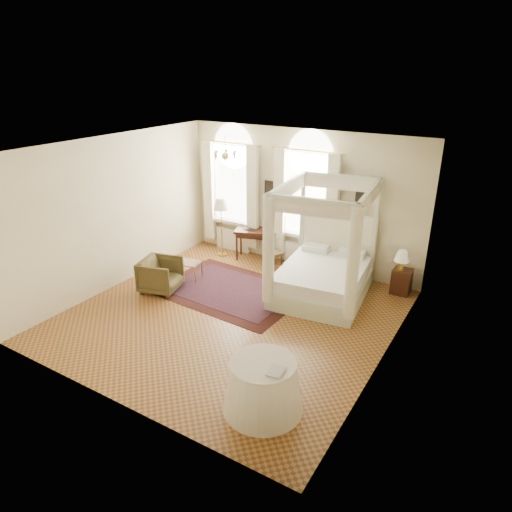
{
  "coord_description": "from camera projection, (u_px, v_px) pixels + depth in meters",
  "views": [
    {
      "loc": [
        4.53,
        -6.54,
        4.62
      ],
      "look_at": [
        0.32,
        0.4,
        1.2
      ],
      "focal_mm": 32.0,
      "sensor_mm": 36.0,
      "label": 1
    }
  ],
  "objects": [
    {
      "name": "nightstand_lamp",
      "position": [
        402.0,
        257.0,
        9.63
      ],
      "size": [
        0.31,
        0.31,
        0.45
      ],
      "color": "gold",
      "rests_on": "nightstand"
    },
    {
      "name": "window_left",
      "position": [
        232.0,
        196.0,
        11.71
      ],
      "size": [
        1.62,
        0.27,
        3.29
      ],
      "color": "white",
      "rests_on": "room_walls"
    },
    {
      "name": "side_table",
      "position": [
        263.0,
        386.0,
        6.49
      ],
      "size": [
        1.17,
        1.17,
        0.8
      ],
      "color": "white",
      "rests_on": "ground"
    },
    {
      "name": "room_walls",
      "position": [
        230.0,
        221.0,
        8.34
      ],
      "size": [
        6.0,
        6.0,
        6.0
      ],
      "color": "#F4E6BA",
      "rests_on": "ground"
    },
    {
      "name": "book",
      "position": [
        269.0,
        370.0,
        6.16
      ],
      "size": [
        0.24,
        0.3,
        0.03
      ],
      "primitive_type": "imported",
      "rotation": [
        0.0,
        0.0,
        0.12
      ],
      "color": "black",
      "rests_on": "side_table"
    },
    {
      "name": "armchair",
      "position": [
        161.0,
        275.0,
        9.97
      ],
      "size": [
        0.99,
        0.98,
        0.74
      ],
      "primitive_type": "imported",
      "rotation": [
        0.0,
        0.0,
        1.84
      ],
      "color": "#44391D",
      "rests_on": "ground"
    },
    {
      "name": "ground",
      "position": [
        232.0,
        315.0,
        9.11
      ],
      "size": [
        6.0,
        6.0,
        0.0
      ],
      "primitive_type": "plane",
      "color": "#9D5E2D",
      "rests_on": "ground"
    },
    {
      "name": "coffee_table",
      "position": [
        188.0,
        264.0,
        10.54
      ],
      "size": [
        0.66,
        0.51,
        0.41
      ],
      "color": "white",
      "rests_on": "ground"
    },
    {
      "name": "laptop",
      "position": [
        251.0,
        229.0,
        11.48
      ],
      "size": [
        0.34,
        0.22,
        0.03
      ],
      "primitive_type": "imported",
      "rotation": [
        0.0,
        0.0,
        3.17
      ],
      "color": "black",
      "rests_on": "writing_desk"
    },
    {
      "name": "canopy_bed",
      "position": [
        322.0,
        273.0,
        9.65
      ],
      "size": [
        2.1,
        2.46,
        2.44
      ],
      "color": "beige",
      "rests_on": "ground"
    },
    {
      "name": "oriental_rug",
      "position": [
        231.0,
        290.0,
        10.08
      ],
      "size": [
        3.2,
        2.38,
        0.01
      ],
      "color": "#38130D",
      "rests_on": "ground"
    },
    {
      "name": "wall_pictures",
      "position": [
        304.0,
        191.0,
        10.68
      ],
      "size": [
        2.54,
        0.03,
        0.39
      ],
      "color": "black",
      "rests_on": "room_walls"
    },
    {
      "name": "window_right",
      "position": [
        306.0,
        209.0,
        10.7
      ],
      "size": [
        1.62,
        0.27,
        3.29
      ],
      "color": "white",
      "rests_on": "room_walls"
    },
    {
      "name": "floor_lamp",
      "position": [
        221.0,
        207.0,
        11.49
      ],
      "size": [
        0.39,
        0.39,
        1.53
      ],
      "color": "gold",
      "rests_on": "ground"
    },
    {
      "name": "stool",
      "position": [
        274.0,
        255.0,
        11.09
      ],
      "size": [
        0.48,
        0.48,
        0.42
      ],
      "color": "#48391E",
      "rests_on": "ground"
    },
    {
      "name": "chandelier",
      "position": [
        225.0,
        155.0,
        9.36
      ],
      "size": [
        0.51,
        0.45,
        0.5
      ],
      "color": "gold",
      "rests_on": "room_walls"
    },
    {
      "name": "nightstand",
      "position": [
        401.0,
        281.0,
        9.88
      ],
      "size": [
        0.4,
        0.36,
        0.56
      ],
      "primitive_type": "cube",
      "rotation": [
        0.0,
        0.0,
        0.01
      ],
      "color": "#3D1E10",
      "rests_on": "ground"
    },
    {
      "name": "writing_desk",
      "position": [
        256.0,
        234.0,
        11.48
      ],
      "size": [
        1.17,
        0.85,
        0.79
      ],
      "color": "#3D1E10",
      "rests_on": "ground"
    }
  ]
}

